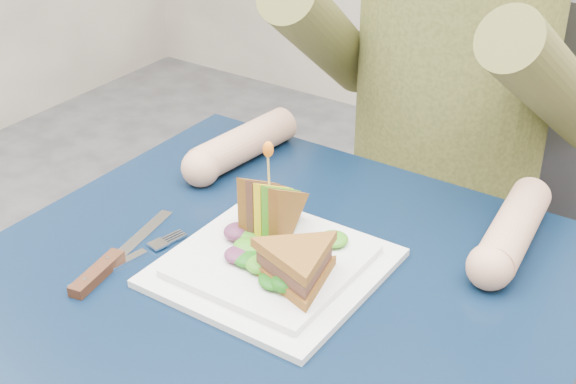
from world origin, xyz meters
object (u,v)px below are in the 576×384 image
Objects in this scene: chair at (458,199)px; sandwich_upright at (269,212)px; fork at (127,260)px; knife at (106,266)px; plate at (273,265)px; sandwich_flat at (298,265)px; table at (264,335)px; diner at (454,29)px.

chair is 0.62m from sandwich_upright.
knife reaches higher than fork.
sandwich_flat is (0.06, -0.03, 0.04)m from plate.
sandwich_upright is at bearing 48.76° from knife.
sandwich_upright reaches higher than sandwich_flat.
table is 0.16m from sandwich_upright.
plate is 1.18× the size of knife.
sandwich_upright reaches higher than table.
chair is 1.25× the size of diner.
knife is (-0.18, -0.12, -0.00)m from plate.
diner is at bearing 84.39° from sandwich_upright.
chair is at bearing 75.64° from knife.
knife is at bearing -131.24° from sandwich_upright.
sandwich_upright is 0.78× the size of fork.
plate is at bearing 28.08° from fork.
fork is at bearing -162.28° from table.
sandwich_flat is 0.12m from sandwich_upright.
sandwich_upright is at bearing 119.76° from table.
table is 2.88× the size of plate.
plate reaches higher than table.
table is 0.60m from diner.
plate is 1.88× the size of sandwich_upright.
chair is 0.39m from diner.
chair is 4.22× the size of knife.
sandwich_flat is 0.24m from fork.
chair is 0.68m from sandwich_flat.
sandwich_flat reaches higher than plate.
chair is 0.65m from plate.
knife is (-0.14, -0.16, -0.05)m from sandwich_upright.
sandwich_upright is at bearing 129.25° from plate.
sandwich_flat is at bearing -37.34° from sandwich_upright.
table is 5.41× the size of sandwich_upright.
chair is at bearing 85.49° from sandwich_upright.
sandwich_upright reaches higher than knife.
knife is at bearing -146.73° from plate.
table is 0.13m from sandwich_flat.
table is 3.40× the size of knife.
fork reaches higher than table.
diner is 0.48m from sandwich_upright.
fork is at bearing -104.15° from chair.
fork is at bearing -106.69° from diner.
sandwich_flat is at bearing -84.94° from diner.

